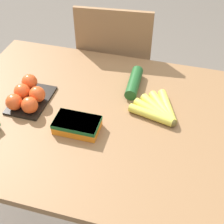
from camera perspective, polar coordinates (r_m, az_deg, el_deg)
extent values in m
plane|color=#665B51|center=(1.86, 0.00, -18.46)|extent=(12.00, 12.00, 0.00)
cube|color=olive|center=(1.25, 0.00, -1.51)|extent=(1.33, 0.88, 0.03)
cylinder|color=olive|center=(1.96, -14.32, 1.31)|extent=(0.06, 0.06, 0.75)
cube|color=#8E6642|center=(1.96, 1.11, 6.35)|extent=(0.46, 0.44, 0.03)
cube|color=#8E6642|center=(1.65, 0.20, 10.05)|extent=(0.39, 0.06, 0.52)
cylinder|color=#8E6642|center=(2.23, 6.28, 3.54)|extent=(0.04, 0.04, 0.45)
cylinder|color=#8E6642|center=(2.27, -2.82, 4.53)|extent=(0.04, 0.04, 0.45)
cylinder|color=#8E6642|center=(1.98, 5.41, -2.63)|extent=(0.04, 0.04, 0.45)
cylinder|color=#8E6642|center=(2.02, -4.78, -1.41)|extent=(0.04, 0.04, 0.45)
sphere|color=brown|center=(1.21, 11.06, -1.94)|extent=(0.03, 0.03, 0.03)
cylinder|color=#DBCC47|center=(1.28, 10.04, 0.94)|extent=(0.10, 0.18, 0.03)
cylinder|color=#DBCC47|center=(1.27, 9.13, 0.79)|extent=(0.13, 0.17, 0.03)
cylinder|color=#DBCC47|center=(1.26, 8.30, 0.49)|extent=(0.16, 0.15, 0.03)
cylinder|color=#DBCC47|center=(1.25, 7.62, 0.05)|extent=(0.18, 0.11, 0.03)
cylinder|color=#DBCC47|center=(1.23, 7.11, -0.51)|extent=(0.19, 0.08, 0.03)
cube|color=black|center=(1.35, -14.55, 2.14)|extent=(0.15, 0.21, 0.01)
sphere|color=#DB4C1E|center=(1.30, -17.48, 1.75)|extent=(0.07, 0.07, 0.07)
sphere|color=#DB4C1E|center=(1.27, -14.82, 1.23)|extent=(0.07, 0.07, 0.07)
sphere|color=#DB4C1E|center=(1.34, -16.13, 3.61)|extent=(0.07, 0.07, 0.07)
sphere|color=#DB4C1E|center=(1.31, -13.52, 3.15)|extent=(0.07, 0.07, 0.07)
sphere|color=#DB4C1E|center=(1.39, -14.85, 5.36)|extent=(0.07, 0.07, 0.07)
cube|color=orange|center=(1.18, -6.41, -2.39)|extent=(0.17, 0.10, 0.05)
cube|color=#145123|center=(1.17, -6.46, -1.87)|extent=(0.17, 0.10, 0.02)
cylinder|color=#1E5123|center=(1.37, 4.07, 5.42)|extent=(0.06, 0.19, 0.05)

